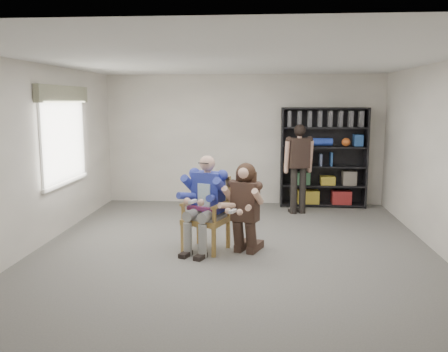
# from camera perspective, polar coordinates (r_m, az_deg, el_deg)

# --- Properties ---
(room_shell) EXTENTS (6.00, 7.00, 2.80)m
(room_shell) POSITION_cam_1_polar(r_m,az_deg,el_deg) (6.87, 1.27, 2.08)
(room_shell) COLOR beige
(room_shell) RESTS_ON ground
(floor) EXTENTS (6.00, 7.00, 0.01)m
(floor) POSITION_cam_1_polar(r_m,az_deg,el_deg) (7.18, 1.23, -9.08)
(floor) COLOR #62615B
(floor) RESTS_ON ground
(window_left) EXTENTS (0.16, 2.00, 1.75)m
(window_left) POSITION_cam_1_polar(r_m,az_deg,el_deg) (8.52, -18.61, 4.51)
(window_left) COLOR white
(window_left) RESTS_ON room_shell
(armchair) EXTENTS (0.83, 0.81, 1.11)m
(armchair) POSITION_cam_1_polar(r_m,az_deg,el_deg) (7.10, -2.21, -4.60)
(armchair) COLOR #AA7D37
(armchair) RESTS_ON floor
(seated_man) EXTENTS (0.89, 1.04, 1.45)m
(seated_man) POSITION_cam_1_polar(r_m,az_deg,el_deg) (7.07, -2.22, -3.28)
(seated_man) COLOR navy
(seated_man) RESTS_ON floor
(kneeling_woman) EXTENTS (0.84, 1.03, 1.33)m
(kneeling_woman) POSITION_cam_1_polar(r_m,az_deg,el_deg) (6.92, 2.45, -4.07)
(kneeling_woman) COLOR #372A1F
(kneeling_woman) RESTS_ON floor
(bookshelf) EXTENTS (1.80, 0.38, 2.10)m
(bookshelf) POSITION_cam_1_polar(r_m,az_deg,el_deg) (10.24, 11.88, 2.20)
(bookshelf) COLOR black
(bookshelf) RESTS_ON floor
(standing_man) EXTENTS (0.61, 0.43, 1.78)m
(standing_man) POSITION_cam_1_polar(r_m,az_deg,el_deg) (9.49, 8.97, 0.77)
(standing_man) COLOR black
(standing_man) RESTS_ON floor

